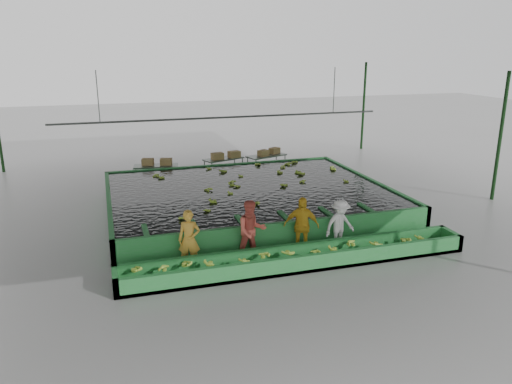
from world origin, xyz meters
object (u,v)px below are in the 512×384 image
object	(u,v)px
worker_d	(340,225)
packing_table_right	(266,164)
worker_a	(189,240)
sorting_trough	(300,258)
packing_table_mid	(224,167)
packing_table_left	(157,175)
box_stack_right	(269,155)
box_stack_left	(157,165)
box_stack_mid	(226,158)
flotation_tank	(248,199)
worker_c	(301,226)
worker_b	(251,231)

from	to	relation	value
worker_d	packing_table_right	world-z (taller)	worker_d
worker_d	worker_a	bearing A→B (deg)	169.26
sorting_trough	packing_table_mid	xyz separation A→B (m)	(0.35, 10.39, 0.18)
sorting_trough	worker_d	bearing A→B (deg)	26.63
sorting_trough	packing_table_right	world-z (taller)	packing_table_right
worker_a	packing_table_right	distance (m)	10.95
packing_table_left	packing_table_right	bearing A→B (deg)	6.12
packing_table_right	box_stack_right	bearing A→B (deg)	20.41
worker_a	box_stack_left	distance (m)	9.05
packing_table_right	worker_d	bearing A→B (deg)	-95.09
worker_d	packing_table_right	xyz separation A→B (m)	(0.85, 9.54, -0.33)
worker_a	box_stack_left	xyz separation A→B (m)	(0.14, 9.05, 0.04)
box_stack_mid	sorting_trough	bearing A→B (deg)	-92.46
flotation_tank	packing_table_mid	bearing A→B (deg)	86.22
sorting_trough	worker_a	bearing A→B (deg)	164.65
sorting_trough	packing_table_mid	size ratio (longest dim) A/B	5.32
flotation_tank	worker_d	distance (m)	4.60
sorting_trough	worker_c	world-z (taller)	worker_c
flotation_tank	worker_c	size ratio (longest dim) A/B	5.74
sorting_trough	packing_table_mid	world-z (taller)	packing_table_mid
worker_a	box_stack_right	bearing A→B (deg)	77.01
sorting_trough	box_stack_left	bearing A→B (deg)	105.72
packing_table_mid	worker_a	bearing A→B (deg)	-108.80
worker_c	box_stack_mid	distance (m)	9.50
worker_d	packing_table_mid	world-z (taller)	worker_d
packing_table_mid	box_stack_left	bearing A→B (deg)	-170.29
box_stack_left	box_stack_right	world-z (taller)	box_stack_right
worker_b	worker_a	bearing A→B (deg)	-179.44
worker_a	worker_c	size ratio (longest dim) A/B	0.95
sorting_trough	packing_table_mid	distance (m)	10.39
flotation_tank	box_stack_left	xyz separation A→B (m)	(-2.77, 4.75, 0.42)
sorting_trough	packing_table_mid	bearing A→B (deg)	88.08
worker_b	worker_d	distance (m)	2.75
worker_b	worker_d	size ratio (longest dim) A/B	1.14
sorting_trough	worker_a	size ratio (longest dim) A/B	6.04
worker_a	packing_table_left	world-z (taller)	worker_a
worker_d	box_stack_left	xyz separation A→B (m)	(-4.37, 9.05, 0.10)
worker_c	packing_table_right	world-z (taller)	worker_c
sorting_trough	box_stack_mid	world-z (taller)	box_stack_mid
packing_table_left	box_stack_mid	xyz separation A→B (m)	(3.27, 0.52, 0.42)
box_stack_left	worker_c	bearing A→B (deg)	-70.89
worker_b	packing_table_mid	xyz separation A→B (m)	(1.50, 9.59, -0.46)
worker_b	box_stack_right	size ratio (longest dim) A/B	1.39
sorting_trough	worker_b	size ratio (longest dim) A/B	5.65
worker_c	packing_table_left	bearing A→B (deg)	132.28
packing_table_left	box_stack_right	world-z (taller)	box_stack_right
worker_b	box_stack_right	distance (m)	10.30
worker_b	worker_c	world-z (taller)	worker_b
worker_c	box_stack_right	xyz separation A→B (m)	(2.23, 9.60, 0.01)
worker_c	packing_table_right	distance (m)	9.78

